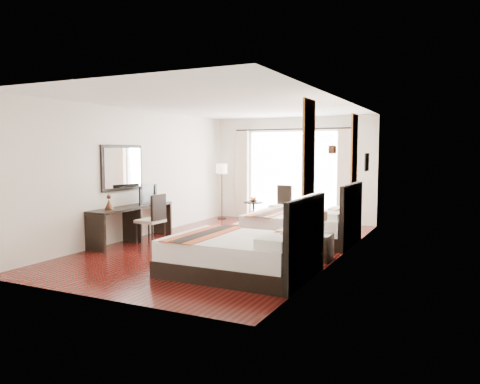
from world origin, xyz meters
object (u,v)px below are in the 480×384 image
at_px(console_desk, 132,224).
at_px(side_table, 253,213).
at_px(table_lamp, 321,217).
at_px(fruit_bowl, 253,201).
at_px(bed_near, 244,254).
at_px(television, 145,194).
at_px(vase, 318,229).
at_px(desk_chair, 151,229).
at_px(window_chair, 281,212).
at_px(floor_lamp, 222,172).
at_px(nightstand, 320,247).
at_px(bed_far, 304,226).

xyz_separation_m(console_desk, side_table, (1.27, 3.34, -0.08)).
distance_m(table_lamp, fruit_bowl, 4.09).
relative_size(bed_near, television, 3.03).
xyz_separation_m(vase, side_table, (-2.75, 3.40, -0.28)).
bearing_deg(vase, console_desk, 179.16).
bearing_deg(vase, desk_chair, 179.19).
bearing_deg(console_desk, window_chair, 62.53).
distance_m(table_lamp, floor_lamp, 5.30).
bearing_deg(console_desk, nightstand, 2.03).
relative_size(bed_near, nightstand, 4.67).
relative_size(bed_near, vase, 15.34).
distance_m(bed_far, fruit_bowl, 2.58).
bearing_deg(television, side_table, -31.68).
relative_size(vase, console_desk, 0.07).
bearing_deg(bed_far, television, -158.90).
height_order(bed_far, fruit_bowl, bed_far).
bearing_deg(fruit_bowl, television, -113.10).
relative_size(table_lamp, side_table, 0.57).
bearing_deg(side_table, bed_near, -67.35).
relative_size(table_lamp, window_chair, 0.34).
xyz_separation_m(bed_near, nightstand, (0.79, 1.43, -0.09)).
distance_m(bed_near, console_desk, 3.45).
relative_size(console_desk, floor_lamp, 1.42).
distance_m(television, fruit_bowl, 3.18).
bearing_deg(nightstand, window_chair, 120.57).
relative_size(bed_far, fruit_bowl, 11.48).
bearing_deg(table_lamp, television, 177.80).
height_order(television, window_chair, television).
bearing_deg(side_table, nightstand, -49.59).
height_order(nightstand, console_desk, console_desk).
bearing_deg(bed_near, console_desk, 158.01).
relative_size(vase, floor_lamp, 0.09).
height_order(vase, floor_lamp, floor_lamp).
relative_size(vase, fruit_bowl, 0.75).
relative_size(table_lamp, fruit_bowl, 1.75).
bearing_deg(fruit_bowl, table_lamp, -48.54).
xyz_separation_m(vase, television, (-3.99, 0.48, 0.39)).
bearing_deg(window_chair, bed_far, 42.10).
distance_m(television, side_table, 3.24).
relative_size(desk_chair, window_chair, 1.03).
xyz_separation_m(television, fruit_bowl, (1.24, 2.91, -0.35)).
bearing_deg(bed_near, nightstand, 61.17).
bearing_deg(nightstand, table_lamp, 99.07).
bearing_deg(desk_chair, console_desk, 0.34).
bearing_deg(console_desk, fruit_bowl, 69.28).
height_order(table_lamp, fruit_bowl, table_lamp).
relative_size(bed_far, table_lamp, 6.55).
height_order(bed_near, window_chair, bed_near).
xyz_separation_m(bed_far, table_lamp, (0.77, -1.38, 0.41)).
xyz_separation_m(television, side_table, (1.25, 2.91, -0.67)).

